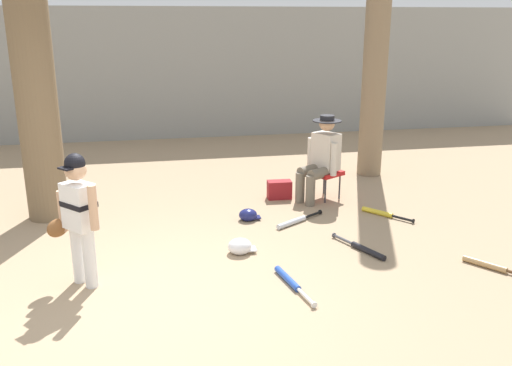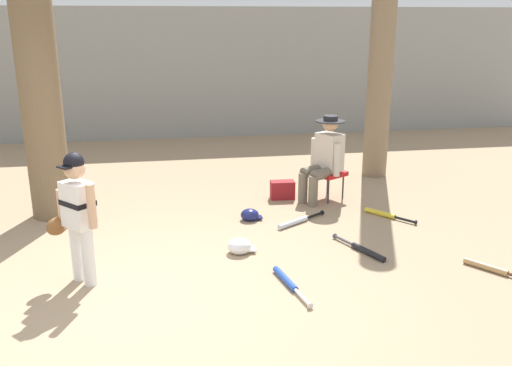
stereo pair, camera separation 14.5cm
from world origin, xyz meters
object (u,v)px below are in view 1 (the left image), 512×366
object	(u,v)px
folding_stool	(325,174)
batting_helmet_white	(240,246)
seated_spectator	(321,156)
bat_yellow_trainer	(381,213)
bat_blue_youth	(290,281)
bat_black_composite	(364,249)
handbag_beside_stool	(279,190)
bat_aluminum_silver	(295,221)
tree_behind_spectator	(376,47)
young_ballplayer	(78,212)
batting_helmet_navy	(248,215)
tree_near_player	(29,33)
bat_wood_tan	(491,266)

from	to	relation	value
folding_stool	batting_helmet_white	world-z (taller)	folding_stool
seated_spectator	bat_yellow_trainer	distance (m)	1.17
bat_blue_youth	bat_black_composite	bearing A→B (deg)	30.83
folding_stool	handbag_beside_stool	bearing A→B (deg)	170.17
bat_aluminum_silver	tree_behind_spectator	bearing A→B (deg)	47.97
young_ballplayer	batting_helmet_navy	distance (m)	2.45
tree_near_player	batting_helmet_navy	distance (m)	3.43
tree_near_player	young_ballplayer	xyz separation A→B (m)	(0.64, -2.04, -1.57)
tree_near_player	batting_helmet_navy	world-z (taller)	tree_near_player
bat_black_composite	bat_wood_tan	size ratio (longest dim) A/B	1.17
bat_black_composite	young_ballplayer	bearing A→B (deg)	-176.21
bat_yellow_trainer	bat_blue_youth	world-z (taller)	same
tree_near_player	handbag_beside_stool	distance (m)	3.81
tree_behind_spectator	bat_yellow_trainer	size ratio (longest dim) A/B	7.64
seated_spectator	bat_wood_tan	xyz separation A→B (m)	(1.04, -2.52, -0.61)
seated_spectator	bat_aluminum_silver	size ratio (longest dim) A/B	1.69
handbag_beside_stool	bat_black_composite	distance (m)	2.08
tree_behind_spectator	batting_helmet_white	distance (m)	4.29
seated_spectator	bat_blue_youth	size ratio (longest dim) A/B	1.49
bat_black_composite	batting_helmet_navy	distance (m)	1.64
young_ballplayer	batting_helmet_white	world-z (taller)	young_ballplayer
young_ballplayer	bat_black_composite	bearing A→B (deg)	3.79
bat_wood_tan	seated_spectator	bearing A→B (deg)	112.53
folding_stool	seated_spectator	xyz separation A→B (m)	(-0.09, -0.05, 0.28)
young_ballplayer	bat_aluminum_silver	size ratio (longest dim) A/B	1.84
bat_black_composite	batting_helmet_white	world-z (taller)	batting_helmet_white
young_ballplayer	bat_blue_youth	xyz separation A→B (m)	(1.96, -0.40, -0.71)
seated_spectator	bat_wood_tan	bearing A→B (deg)	-67.47
tree_behind_spectator	seated_spectator	size ratio (longest dim) A/B	3.92
tree_near_player	batting_helmet_white	distance (m)	3.56
young_ballplayer	bat_yellow_trainer	distance (m)	3.90
bat_black_composite	tree_near_player	bearing A→B (deg)	152.79
bat_black_composite	batting_helmet_white	xyz separation A→B (m)	(-1.35, 0.23, 0.04)
tree_behind_spectator	bat_wood_tan	world-z (taller)	tree_behind_spectator
young_ballplayer	folding_stool	size ratio (longest dim) A/B	2.39
handbag_beside_stool	bat_aluminum_silver	xyz separation A→B (m)	(-0.04, -1.03, -0.10)
bat_yellow_trainer	bat_aluminum_silver	xyz separation A→B (m)	(-1.19, -0.07, -0.00)
batting_helmet_white	bat_yellow_trainer	bearing A→B (deg)	22.25
tree_behind_spectator	bat_blue_youth	distance (m)	4.71
tree_near_player	batting_helmet_white	world-z (taller)	tree_near_player
batting_helmet_navy	batting_helmet_white	bearing A→B (deg)	-105.29
seated_spectator	bat_black_composite	bearing A→B (deg)	-92.24
young_ballplayer	bat_aluminum_silver	bearing A→B (deg)	25.99
young_ballplayer	bat_aluminum_silver	world-z (taller)	young_ballplayer
bat_black_composite	bat_aluminum_silver	xyz separation A→B (m)	(-0.52, 0.99, 0.00)
folding_stool	bat_blue_youth	xyz separation A→B (m)	(-1.15, -2.50, -0.33)
tree_near_player	batting_helmet_navy	xyz separation A→B (m)	(2.52, -0.62, -2.25)
tree_behind_spectator	folding_stool	xyz separation A→B (m)	(-1.12, -1.08, -1.69)
batting_helmet_white	folding_stool	bearing A→B (deg)	47.96
seated_spectator	bat_aluminum_silver	xyz separation A→B (m)	(-0.60, -0.87, -0.61)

